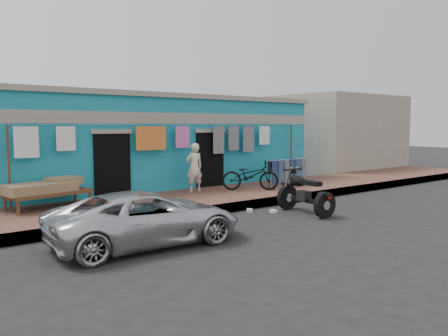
{
  "coord_description": "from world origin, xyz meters",
  "views": [
    {
      "loc": [
        -7.32,
        -7.53,
        2.32
      ],
      "look_at": [
        0.0,
        2.0,
        1.15
      ],
      "focal_mm": 35.0,
      "sensor_mm": 36.0,
      "label": 1
    }
  ],
  "objects_px": {
    "motorcycle": "(305,192)",
    "charpoy": "(49,194)",
    "bicycle": "(250,172)",
    "jeans_rack": "(287,172)",
    "car": "(147,217)",
    "seated_person": "(194,168)"
  },
  "relations": [
    {
      "from": "car",
      "to": "jeans_rack",
      "type": "bearing_deg",
      "value": -64.08
    },
    {
      "from": "jeans_rack",
      "to": "car",
      "type": "bearing_deg",
      "value": -157.13
    },
    {
      "from": "charpoy",
      "to": "bicycle",
      "type": "bearing_deg",
      "value": -7.54
    },
    {
      "from": "motorcycle",
      "to": "charpoy",
      "type": "height_order",
      "value": "motorcycle"
    },
    {
      "from": "jeans_rack",
      "to": "seated_person",
      "type": "bearing_deg",
      "value": 164.82
    },
    {
      "from": "seated_person",
      "to": "charpoy",
      "type": "bearing_deg",
      "value": 5.58
    },
    {
      "from": "bicycle",
      "to": "charpoy",
      "type": "distance_m",
      "value": 6.08
    },
    {
      "from": "bicycle",
      "to": "jeans_rack",
      "type": "height_order",
      "value": "bicycle"
    },
    {
      "from": "car",
      "to": "motorcycle",
      "type": "relative_size",
      "value": 2.11
    },
    {
      "from": "bicycle",
      "to": "charpoy",
      "type": "height_order",
      "value": "bicycle"
    },
    {
      "from": "charpoy",
      "to": "jeans_rack",
      "type": "xyz_separation_m",
      "value": [
        7.64,
        -0.87,
        0.12
      ]
    },
    {
      "from": "motorcycle",
      "to": "charpoy",
      "type": "distance_m",
      "value": 6.58
    },
    {
      "from": "charpoy",
      "to": "jeans_rack",
      "type": "bearing_deg",
      "value": -6.47
    },
    {
      "from": "car",
      "to": "charpoy",
      "type": "height_order",
      "value": "car"
    },
    {
      "from": "motorcycle",
      "to": "charpoy",
      "type": "relative_size",
      "value": 0.81
    },
    {
      "from": "car",
      "to": "motorcycle",
      "type": "bearing_deg",
      "value": -84.89
    },
    {
      "from": "bicycle",
      "to": "jeans_rack",
      "type": "distance_m",
      "value": 1.62
    },
    {
      "from": "seated_person",
      "to": "jeans_rack",
      "type": "bearing_deg",
      "value": 170.27
    },
    {
      "from": "jeans_rack",
      "to": "motorcycle",
      "type": "bearing_deg",
      "value": -127.91
    },
    {
      "from": "seated_person",
      "to": "jeans_rack",
      "type": "height_order",
      "value": "seated_person"
    },
    {
      "from": "bicycle",
      "to": "motorcycle",
      "type": "bearing_deg",
      "value": -151.47
    },
    {
      "from": "charpoy",
      "to": "jeans_rack",
      "type": "relative_size",
      "value": 1.12
    }
  ]
}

